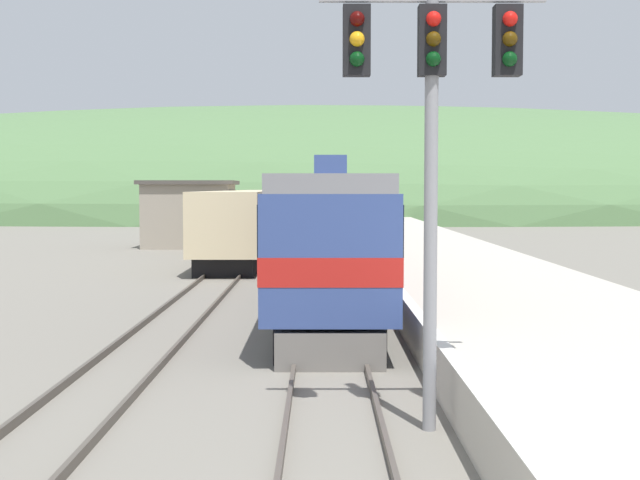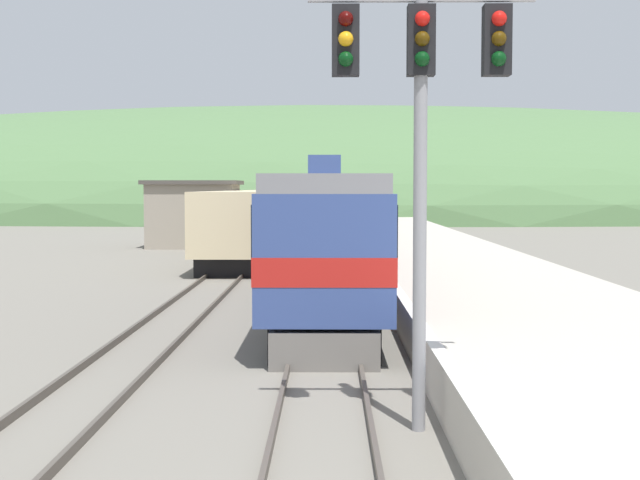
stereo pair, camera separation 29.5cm
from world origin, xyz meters
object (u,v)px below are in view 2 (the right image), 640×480
object	(u,v)px
carriage_second	(327,215)
carriage_fourth	(328,202)
carriage_third	(328,207)
siding_train	(256,219)
signal_mast_main	(421,95)
express_train_lead_car	(326,236)

from	to	relation	value
carriage_second	carriage_fourth	distance (m)	43.29
carriage_third	carriage_second	bearing A→B (deg)	-90.00
siding_train	signal_mast_main	world-z (taller)	signal_mast_main
express_train_lead_car	siding_train	world-z (taller)	express_train_lead_car
carriage_third	carriage_fourth	size ratio (longest dim) A/B	1.00
express_train_lead_car	carriage_third	distance (m)	43.26
express_train_lead_car	signal_mast_main	size ratio (longest dim) A/B	2.79
carriage_second	express_train_lead_car	bearing A→B (deg)	-90.00
express_train_lead_car	carriage_third	size ratio (longest dim) A/B	0.97
carriage_second	signal_mast_main	size ratio (longest dim) A/B	2.86
carriage_second	carriage_fourth	world-z (taller)	same
carriage_third	carriage_fourth	bearing A→B (deg)	90.00
express_train_lead_car	signal_mast_main	world-z (taller)	signal_mast_main
carriage_third	carriage_fourth	world-z (taller)	same
express_train_lead_car	carriage_second	size ratio (longest dim) A/B	0.97
express_train_lead_car	signal_mast_main	xyz separation A→B (m)	(1.43, -14.06, 2.84)
carriage_second	carriage_third	xyz separation A→B (m)	(0.00, 21.65, 0.00)
express_train_lead_car	siding_train	size ratio (longest dim) A/B	0.61
express_train_lead_car	carriage_fourth	distance (m)	64.91
carriage_second	signal_mast_main	world-z (taller)	signal_mast_main
signal_mast_main	carriage_third	bearing A→B (deg)	91.43
express_train_lead_car	siding_train	distance (m)	24.63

